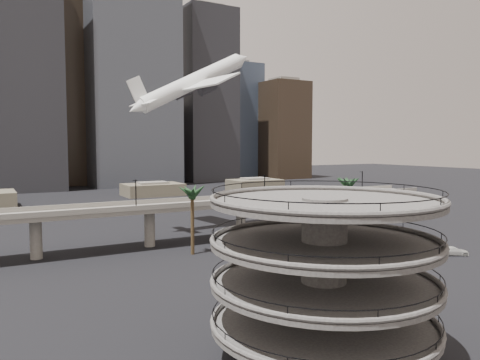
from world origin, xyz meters
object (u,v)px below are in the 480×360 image
overpass (197,208)px  airborne_jet (193,83)px  parking_ramp (324,263)px  car_c (453,251)px  car_a (241,287)px  car_b (307,271)px

overpass → airborne_jet: bearing=70.1°
parking_ramp → overpass: parking_ramp is taller
parking_ramp → airborne_jet: size_ratio=0.63×
car_c → airborne_jet: bearing=63.8°
overpass → car_a: (-9.07, -35.74, -6.67)m
parking_ramp → car_a: 25.30m
airborne_jet → car_a: size_ratio=8.88×
overpass → car_c: size_ratio=22.78×
car_a → car_c: car_c is taller
overpass → car_a: size_ratio=32.99×
overpass → car_c: overpass is taller
car_c → parking_ramp: bearing=143.4°
airborne_jet → car_b: bearing=-97.7°
overpass → car_a: overpass is taller
parking_ramp → car_b: parking_ramp is taller
car_b → parking_ramp: bearing=162.0°
airborne_jet → car_b: (-0.26, -46.39, -35.65)m
parking_ramp → airborne_jet: bearing=76.2°
parking_ramp → car_b: 31.58m
car_a → airborne_jet: bearing=-8.4°
overpass → car_c: (37.71, -36.46, -6.51)m
parking_ramp → airborne_jet: (17.45, 71.29, 26.59)m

